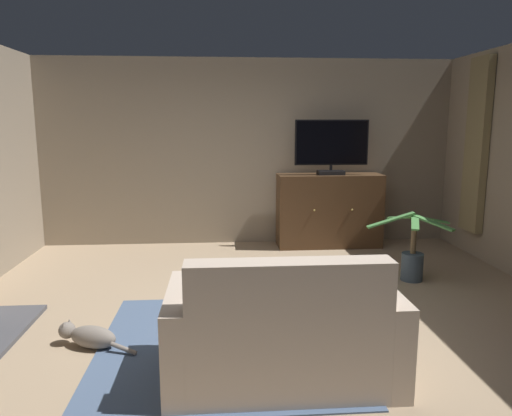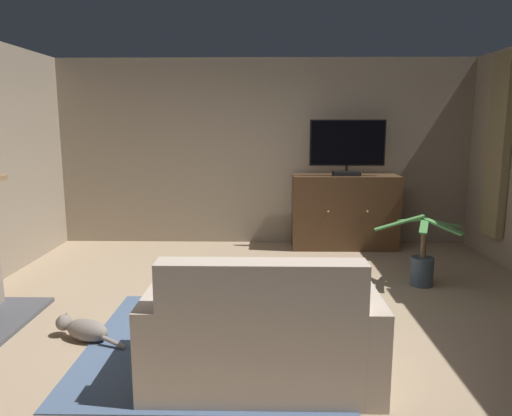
{
  "view_description": "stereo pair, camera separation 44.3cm",
  "coord_description": "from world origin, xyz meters",
  "px_view_note": "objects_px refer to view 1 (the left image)",
  "views": [
    {
      "loc": [
        -0.42,
        -4.22,
        1.79
      ],
      "look_at": [
        -0.07,
        0.4,
        0.96
      ],
      "focal_mm": 33.68,
      "sensor_mm": 36.0,
      "label": 1
    },
    {
      "loc": [
        0.02,
        -4.23,
        1.79
      ],
      "look_at": [
        -0.07,
        0.4,
        0.96
      ],
      "focal_mm": 33.68,
      "sensor_mm": 36.0,
      "label": 2
    }
  ],
  "objects_px": {
    "coffee_table": "(248,274)",
    "potted_plant_leafy_by_curtain": "(412,258)",
    "folded_newspaper": "(241,267)",
    "cat": "(89,336)",
    "tv_cabinet": "(329,212)",
    "sofa_floral": "(283,336)",
    "television": "(332,146)",
    "tv_remote": "(237,272)"
  },
  "relations": [
    {
      "from": "coffee_table",
      "to": "potted_plant_leafy_by_curtain",
      "type": "height_order",
      "value": "potted_plant_leafy_by_curtain"
    },
    {
      "from": "folded_newspaper",
      "to": "cat",
      "type": "relative_size",
      "value": 0.45
    },
    {
      "from": "cat",
      "to": "potted_plant_leafy_by_curtain",
      "type": "bearing_deg",
      "value": 23.75
    },
    {
      "from": "tv_cabinet",
      "to": "folded_newspaper",
      "type": "relative_size",
      "value": 4.97
    },
    {
      "from": "tv_cabinet",
      "to": "folded_newspaper",
      "type": "distance_m",
      "value": 2.85
    },
    {
      "from": "sofa_floral",
      "to": "cat",
      "type": "height_order",
      "value": "sofa_floral"
    },
    {
      "from": "cat",
      "to": "sofa_floral",
      "type": "bearing_deg",
      "value": -21.8
    },
    {
      "from": "coffee_table",
      "to": "sofa_floral",
      "type": "distance_m",
      "value": 1.14
    },
    {
      "from": "potted_plant_leafy_by_curtain",
      "to": "television",
      "type": "bearing_deg",
      "value": 111.0
    },
    {
      "from": "folded_newspaper",
      "to": "cat",
      "type": "xyz_separation_m",
      "value": [
        -1.25,
        -0.56,
        -0.38
      ]
    },
    {
      "from": "tv_cabinet",
      "to": "potted_plant_leafy_by_curtain",
      "type": "distance_m",
      "value": 1.75
    },
    {
      "from": "potted_plant_leafy_by_curtain",
      "to": "cat",
      "type": "distance_m",
      "value": 3.55
    },
    {
      "from": "coffee_table",
      "to": "potted_plant_leafy_by_curtain",
      "type": "distance_m",
      "value": 2.14
    },
    {
      "from": "tv_remote",
      "to": "cat",
      "type": "xyz_separation_m",
      "value": [
        -1.21,
        -0.38,
        -0.38
      ]
    },
    {
      "from": "television",
      "to": "sofa_floral",
      "type": "bearing_deg",
      "value": -107.77
    },
    {
      "from": "tv_remote",
      "to": "folded_newspaper",
      "type": "xyz_separation_m",
      "value": [
        0.05,
        0.18,
        -0.01
      ]
    },
    {
      "from": "cat",
      "to": "tv_remote",
      "type": "bearing_deg",
      "value": 17.49
    },
    {
      "from": "folded_newspaper",
      "to": "potted_plant_leafy_by_curtain",
      "type": "height_order",
      "value": "potted_plant_leafy_by_curtain"
    },
    {
      "from": "tv_cabinet",
      "to": "coffee_table",
      "type": "bearing_deg",
      "value": -117.76
    },
    {
      "from": "coffee_table",
      "to": "sofa_floral",
      "type": "xyz_separation_m",
      "value": [
        0.18,
        -1.12,
        -0.09
      ]
    },
    {
      "from": "tv_remote",
      "to": "folded_newspaper",
      "type": "bearing_deg",
      "value": -143.13
    },
    {
      "from": "sofa_floral",
      "to": "television",
      "type": "bearing_deg",
      "value": 72.23
    },
    {
      "from": "tv_remote",
      "to": "sofa_floral",
      "type": "bearing_deg",
      "value": 67.02
    },
    {
      "from": "tv_remote",
      "to": "potted_plant_leafy_by_curtain",
      "type": "xyz_separation_m",
      "value": [
        2.04,
        1.05,
        -0.21
      ]
    },
    {
      "from": "tv_remote",
      "to": "folded_newspaper",
      "type": "height_order",
      "value": "tv_remote"
    },
    {
      "from": "television",
      "to": "tv_remote",
      "type": "xyz_separation_m",
      "value": [
        -1.43,
        -2.62,
        -0.98
      ]
    },
    {
      "from": "coffee_table",
      "to": "cat",
      "type": "height_order",
      "value": "coffee_table"
    },
    {
      "from": "sofa_floral",
      "to": "cat",
      "type": "distance_m",
      "value": 1.62
    },
    {
      "from": "coffee_table",
      "to": "potted_plant_leafy_by_curtain",
      "type": "relative_size",
      "value": 1.07
    },
    {
      "from": "tv_cabinet",
      "to": "cat",
      "type": "relative_size",
      "value": 2.22
    },
    {
      "from": "tv_cabinet",
      "to": "folded_newspaper",
      "type": "xyz_separation_m",
      "value": [
        -1.39,
        -2.49,
        -0.03
      ]
    },
    {
      "from": "television",
      "to": "cat",
      "type": "xyz_separation_m",
      "value": [
        -2.64,
        -3.0,
        -1.37
      ]
    },
    {
      "from": "potted_plant_leafy_by_curtain",
      "to": "cat",
      "type": "relative_size",
      "value": 1.38
    },
    {
      "from": "sofa_floral",
      "to": "tv_remote",
      "type": "bearing_deg",
      "value": 106.12
    },
    {
      "from": "coffee_table",
      "to": "folded_newspaper",
      "type": "distance_m",
      "value": 0.09
    },
    {
      "from": "tv_remote",
      "to": "tv_cabinet",
      "type": "bearing_deg",
      "value": -157.34
    },
    {
      "from": "television",
      "to": "potted_plant_leafy_by_curtain",
      "type": "distance_m",
      "value": 2.07
    },
    {
      "from": "television",
      "to": "cat",
      "type": "bearing_deg",
      "value": -131.37
    },
    {
      "from": "coffee_table",
      "to": "tv_remote",
      "type": "relative_size",
      "value": 5.84
    },
    {
      "from": "coffee_table",
      "to": "cat",
      "type": "distance_m",
      "value": 1.45
    },
    {
      "from": "tv_remote",
      "to": "cat",
      "type": "relative_size",
      "value": 0.25
    },
    {
      "from": "folded_newspaper",
      "to": "sofa_floral",
      "type": "relative_size",
      "value": 0.19
    }
  ]
}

